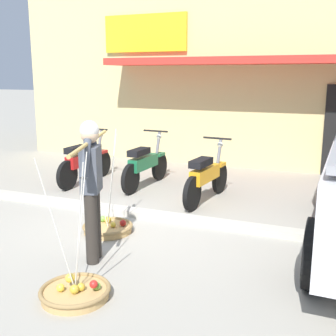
# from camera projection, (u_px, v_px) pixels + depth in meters

# --- Properties ---
(ground_plane) EXTENTS (90.00, 90.00, 0.00)m
(ground_plane) POSITION_uv_depth(u_px,v_px,m) (121.00, 231.00, 6.18)
(ground_plane) COLOR #9E998C
(sidewalk_curb) EXTENTS (20.00, 0.24, 0.10)m
(sidewalk_curb) POSITION_uv_depth(u_px,v_px,m) (142.00, 213.00, 6.80)
(sidewalk_curb) COLOR #BAB4A5
(sidewalk_curb) RESTS_ON ground
(fruit_vendor) EXTENTS (0.69, 1.75, 1.70)m
(fruit_vendor) POSITION_uv_depth(u_px,v_px,m) (91.00, 182.00, 5.02)
(fruit_vendor) COLOR #2D2823
(fruit_vendor) RESTS_ON ground
(fruit_basket_left_side) EXTENTS (0.72, 0.72, 1.45)m
(fruit_basket_left_side) POSITION_uv_depth(u_px,v_px,m) (75.00, 292.00, 4.31)
(fruit_basket_left_side) COLOR tan
(fruit_basket_left_side) RESTS_ON ground
(fruit_basket_right_side) EXTENTS (0.72, 0.72, 1.45)m
(fruit_basket_right_side) POSITION_uv_depth(u_px,v_px,m) (108.00, 227.00, 6.12)
(fruit_basket_right_side) COLOR tan
(fruit_basket_right_side) RESTS_ON ground
(motorcycle_nearest_shop) EXTENTS (0.54, 1.82, 1.09)m
(motorcycle_nearest_shop) POSITION_uv_depth(u_px,v_px,m) (84.00, 162.00, 8.80)
(motorcycle_nearest_shop) COLOR black
(motorcycle_nearest_shop) RESTS_ON ground
(motorcycle_second_in_row) EXTENTS (0.54, 1.82, 1.09)m
(motorcycle_second_in_row) POSITION_uv_depth(u_px,v_px,m) (145.00, 165.00, 8.51)
(motorcycle_second_in_row) COLOR black
(motorcycle_second_in_row) RESTS_ON ground
(motorcycle_third_in_row) EXTENTS (0.54, 1.82, 1.09)m
(motorcycle_third_in_row) POSITION_uv_depth(u_px,v_px,m) (206.00, 177.00, 7.52)
(motorcycle_third_in_row) COLOR black
(motorcycle_third_in_row) RESTS_ON ground
(storefront_building) EXTENTS (13.00, 6.00, 4.20)m
(storefront_building) POSITION_uv_depth(u_px,v_px,m) (279.00, 78.00, 12.01)
(storefront_building) COLOR #DBC684
(storefront_building) RESTS_ON ground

